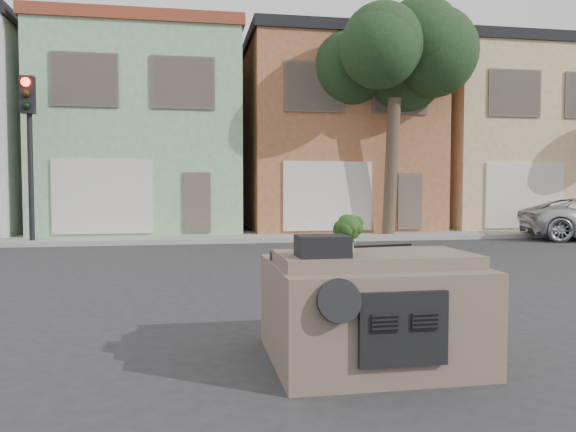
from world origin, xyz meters
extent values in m
plane|color=#303033|center=(0.00, 0.00, 0.00)|extent=(120.00, 120.00, 0.00)
cube|color=gray|center=(0.00, 10.50, 0.07)|extent=(40.00, 3.00, 0.15)
cube|color=#8AB689|center=(-3.50, 14.50, 3.77)|extent=(7.20, 8.20, 7.55)
cube|color=#A1603C|center=(4.00, 14.50, 3.77)|extent=(7.20, 8.20, 7.55)
cube|color=#D6B280|center=(11.50, 14.50, 3.77)|extent=(7.20, 8.20, 7.55)
cube|color=black|center=(-6.50, 9.50, 2.55)|extent=(0.40, 0.40, 5.10)
cube|color=#1D361B|center=(5.00, 9.80, 4.25)|extent=(4.40, 4.00, 8.50)
cube|color=brown|center=(0.00, -3.00, 0.56)|extent=(2.00, 1.80, 1.12)
cube|color=black|center=(-0.58, -3.35, 1.22)|extent=(0.48, 0.38, 0.20)
cube|color=black|center=(0.28, -2.62, 1.13)|extent=(0.69, 0.15, 0.02)
cube|color=#1B3611|center=(-0.22, -3.00, 1.31)|extent=(0.37, 0.37, 0.38)
camera|label=1|loc=(-1.81, -8.45, 1.78)|focal=35.00mm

